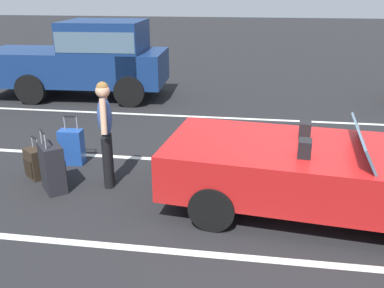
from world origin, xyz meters
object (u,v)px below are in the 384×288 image
at_px(suitcase_medium_bright, 72,147).
at_px(traveler_person, 106,129).
at_px(suitcase_small_carryon, 34,164).
at_px(convertible_car, 333,173).
at_px(parked_pickup_truck_far, 90,58).
at_px(suitcase_large_black, 53,168).

xyz_separation_m(suitcase_medium_bright, traveler_person, (0.91, -0.70, 0.62)).
bearing_deg(suitcase_small_carryon, convertible_car, 121.49).
bearing_deg(suitcase_medium_bright, parked_pickup_truck_far, -166.31).
bearing_deg(traveler_person, parked_pickup_truck_far, 97.84).
distance_m(suitcase_small_carryon, traveler_person, 1.45).
bearing_deg(suitcase_large_black, convertible_car, -40.89).
distance_m(convertible_car, traveler_person, 3.33).
relative_size(suitcase_medium_bright, traveler_person, 0.52).
xyz_separation_m(suitcase_large_black, suitcase_medium_bright, (-0.15, 1.01, -0.06)).
distance_m(suitcase_large_black, traveler_person, 1.00).
height_order(suitcase_large_black, suitcase_small_carryon, suitcase_large_black).
height_order(suitcase_medium_bright, suitcase_small_carryon, suitcase_medium_bright).
relative_size(convertible_car, suitcase_small_carryon, 6.16).
relative_size(suitcase_large_black, suitcase_small_carryon, 1.40).
xyz_separation_m(convertible_car, suitcase_large_black, (-4.06, 0.07, -0.22)).
bearing_deg(suitcase_large_black, traveler_person, -18.11).
height_order(suitcase_medium_bright, traveler_person, traveler_person).
relative_size(convertible_car, traveler_person, 2.61).
height_order(suitcase_medium_bright, parked_pickup_truck_far, parked_pickup_truck_far).
bearing_deg(suitcase_medium_bright, suitcase_large_black, 4.83).
bearing_deg(convertible_car, parked_pickup_truck_far, 141.01).
bearing_deg(parked_pickup_truck_far, convertible_car, -48.33).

